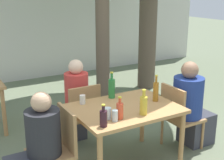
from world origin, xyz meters
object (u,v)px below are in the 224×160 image
Objects in this scene: oil_cruet_2 at (144,105)px; person_seated_0 at (36,151)px; patio_chair_0 at (58,145)px; green_bottle_3 at (112,88)px; soda_bottle_1 at (120,110)px; drinking_glass_0 at (115,116)px; patio_chair_2 at (82,112)px; patio_chair_1 at (178,114)px; drinking_glass_1 at (108,113)px; person_seated_1 at (191,108)px; amber_bottle_0 at (156,91)px; wine_bottle_4 at (103,118)px; person_seated_2 at (75,105)px; drinking_glass_2 at (83,99)px; dining_table_front at (125,114)px.

person_seated_0 is at bearing 165.96° from oil_cruet_2.
patio_chair_0 is 1.01m from green_bottle_3.
drinking_glass_0 is (-0.08, -0.03, -0.03)m from soda_bottle_1.
patio_chair_1 is at bearing 147.39° from patio_chair_2.
patio_chair_2 is at bearing 83.68° from drinking_glass_1.
patio_chair_2 is 1.47m from person_seated_1.
soda_bottle_1 reaches higher than patio_chair_1.
amber_bottle_0 is at bearing 19.73° from soda_bottle_1.
person_seated_0 reaches higher than amber_bottle_0.
wine_bottle_4 is (-0.22, -1.02, 0.35)m from patio_chair_2.
person_seated_1 reaches higher than soda_bottle_1.
person_seated_0 is at bearing 179.37° from amber_bottle_0.
person_seated_0 is 3.92× the size of oil_cruet_2.
patio_chair_1 is 1.42m from person_seated_2.
person_seated_1 is 4.18× the size of oil_cruet_2.
person_seated_0 is 0.78m from wine_bottle_4.
patio_chair_2 is 2.64× the size of green_bottle_3.
wine_bottle_4 is at bearing 47.85° from patio_chair_0.
oil_cruet_2 is 0.41m from drinking_glass_1.
person_seated_2 reaches higher than person_seated_0.
person_seated_2 reaches higher than drinking_glass_1.
person_seated_0 reaches higher than drinking_glass_2.
amber_bottle_0 reaches higher than patio_chair_1.
patio_chair_0 is at bearing 90.00° from person_seated_1.
patio_chair_2 reaches higher than drinking_glass_0.
green_bottle_3 is (1.10, 0.35, 0.39)m from person_seated_0.
amber_bottle_0 reaches higher than patio_chair_0.
drinking_glass_2 is (-0.81, 0.36, -0.07)m from amber_bottle_0.
drinking_glass_2 is at bearing 76.51° from person_seated_2.
person_seated_2 is 5.06× the size of wine_bottle_4.
green_bottle_3 is at bearing 107.83° from person_seated_0.
soda_bottle_1 reaches higher than patio_chair_2.
amber_bottle_0 reaches higher than oil_cruet_2.
patio_chair_1 is 1.28m from patio_chair_2.
oil_cruet_2 is (-1.00, -0.28, 0.33)m from person_seated_1.
dining_table_front is 1.02× the size of person_seated_2.
green_bottle_3 reaches higher than oil_cruet_2.
person_seated_0 is 0.94× the size of person_seated_1.
dining_table_front is at bearing 48.20° from soda_bottle_1.
person_seated_1 is 1.35m from soda_bottle_1.
drinking_glass_2 is (-0.38, 0.34, 0.15)m from dining_table_front.
person_seated_1 reaches higher than oil_cruet_2.
patio_chair_0 reaches higher than drinking_glass_2.
person_seated_2 reaches higher than green_bottle_3.
person_seated_2 is 1.32m from wine_bottle_4.
amber_bottle_0 is (1.50, -0.02, 0.39)m from person_seated_0.
person_seated_2 is at bearing 54.68° from person_seated_1.
green_bottle_3 is at bearing 54.38° from wine_bottle_4.
amber_bottle_0 is (-0.63, -0.02, 0.35)m from person_seated_1.
dining_table_front is 0.48m from amber_bottle_0.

